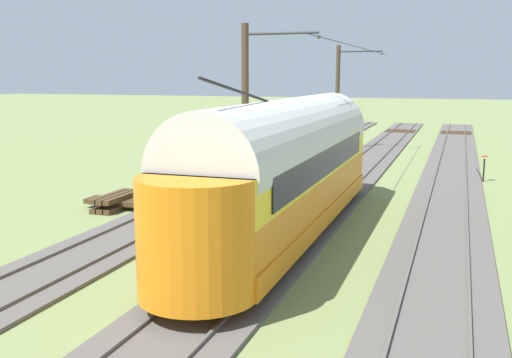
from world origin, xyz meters
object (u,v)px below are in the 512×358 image
vintage_streetcar (287,165)px  switch_stand (484,167)px  catenary_pole_foreground (339,96)px  catenary_pole_mid_near (247,111)px  spare_tie_stack (117,201)px

vintage_streetcar → switch_stand: vintage_streetcar is taller
catenary_pole_foreground → vintage_streetcar: bearing=97.2°
vintage_streetcar → switch_stand: 13.85m
vintage_streetcar → switch_stand: bearing=-116.6°
vintage_streetcar → catenary_pole_foreground: 21.99m
catenary_pole_mid_near → catenary_pole_foreground: bearing=-90.0°
switch_stand → spare_tie_stack: switch_stand is taller
switch_stand → catenary_pole_foreground: bearing=-46.8°
catenary_pole_foreground → catenary_pole_mid_near: same height
vintage_streetcar → switch_stand: size_ratio=12.85×
catenary_pole_mid_near → spare_tie_stack: bearing=27.5°
switch_stand → vintage_streetcar: bearing=63.4°
catenary_pole_foreground → spare_tie_stack: (4.47, 20.14, -3.36)m
vintage_streetcar → spare_tie_stack: 7.66m
catenary_pole_foreground → spare_tie_stack: catenary_pole_foreground is taller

